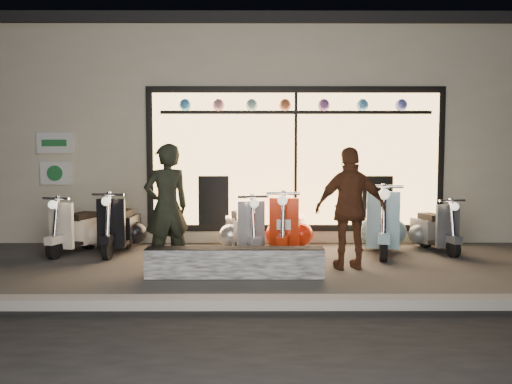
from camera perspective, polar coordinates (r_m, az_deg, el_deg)
ground at (r=7.36m, az=-0.54°, el=-8.52°), size 40.00×40.00×0.00m
kerb at (r=5.41m, az=-0.67°, el=-12.54°), size 40.00×0.25×0.12m
shop_building at (r=12.17m, az=-0.40°, el=6.44°), size 10.20×6.23×4.20m
graffiti_barrier at (r=6.69m, az=-2.43°, el=-8.06°), size 2.35×0.28×0.40m
scooter_silver at (r=8.30m, az=-1.48°, el=-4.35°), size 0.66×1.36×0.97m
scooter_red at (r=8.28m, az=3.70°, el=-4.22°), size 0.63×1.44×1.02m
scooter_black at (r=8.76m, az=-15.12°, el=-3.98°), size 0.47×1.38×0.99m
scooter_cream at (r=8.93m, az=-19.46°, el=-4.08°), size 0.65×1.30×0.93m
scooter_blue at (r=8.65m, az=14.08°, el=-3.72°), size 0.70×1.58×1.12m
scooter_grey at (r=9.06m, az=19.47°, el=-4.08°), size 0.55×1.24×0.88m
man at (r=7.13m, az=-10.17°, el=-1.73°), size 0.78×0.70×1.78m
woman at (r=7.19m, az=10.78°, el=-1.86°), size 1.07×0.55×1.74m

